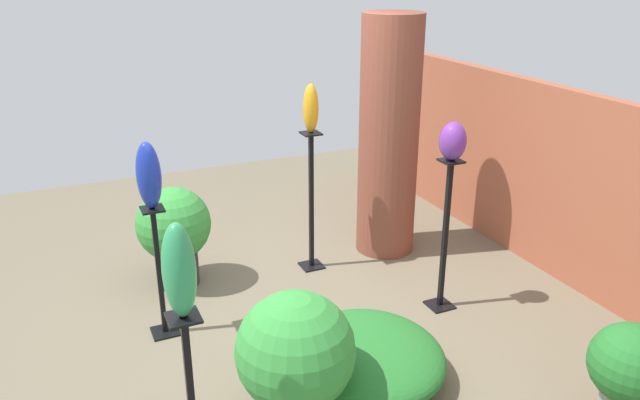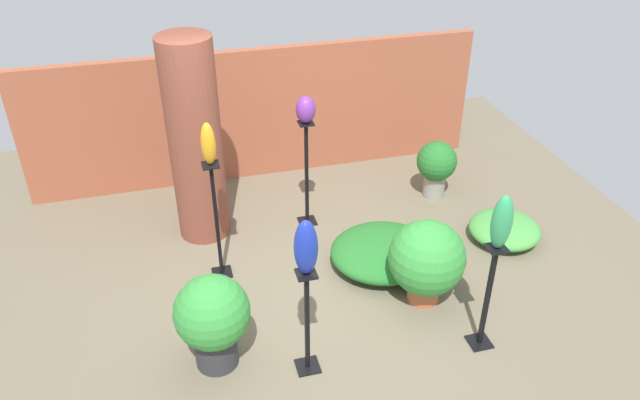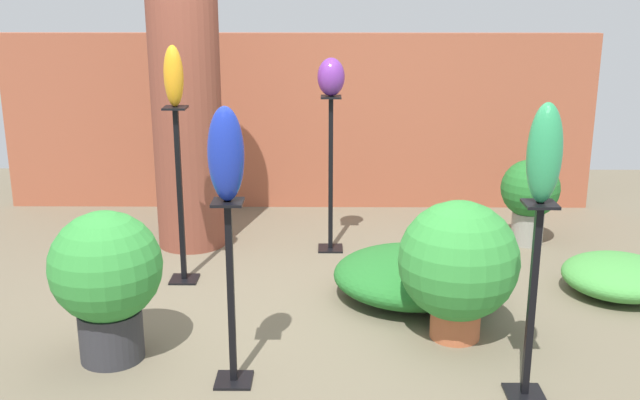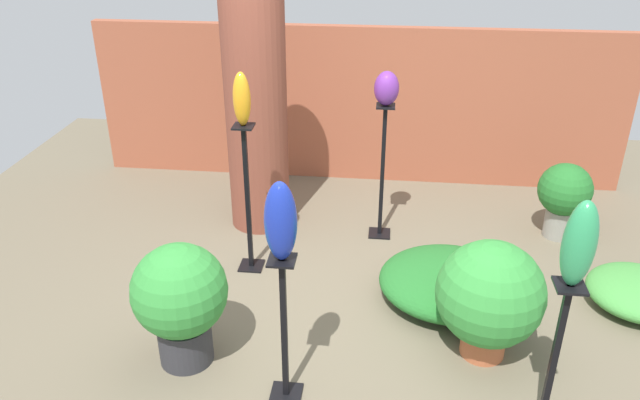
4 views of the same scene
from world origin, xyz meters
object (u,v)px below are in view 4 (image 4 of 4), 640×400
at_px(pedestal_jade, 552,369).
at_px(pedestal_violet, 382,178).
at_px(art_vase_violet, 387,88).
at_px(art_vase_amber, 242,99).
at_px(pedestal_cobalt, 284,337).
at_px(brick_pillar, 256,111).
at_px(art_vase_cobalt, 281,222).
at_px(potted_plant_mid_right, 490,296).
at_px(art_vase_jade, 579,244).
at_px(potted_plant_front_right, 180,298).
at_px(potted_plant_mid_left, 564,194).
at_px(pedestal_amber, 248,206).

bearing_deg(pedestal_jade, pedestal_violet, 114.15).
height_order(pedestal_violet, art_vase_violet, art_vase_violet).
relative_size(pedestal_jade, art_vase_amber, 2.53).
height_order(pedestal_jade, pedestal_cobalt, pedestal_jade).
distance_m(brick_pillar, pedestal_cobalt, 2.44).
bearing_deg(art_vase_violet, art_vase_cobalt, -104.08).
bearing_deg(potted_plant_mid_right, pedestal_cobalt, -156.76).
height_order(pedestal_cobalt, art_vase_jade, art_vase_jade).
distance_m(potted_plant_front_right, potted_plant_mid_left, 3.56).
distance_m(brick_pillar, potted_plant_mid_right, 2.64).
distance_m(brick_pillar, art_vase_cobalt, 2.36).
relative_size(pedestal_violet, art_vase_amber, 3.01).
bearing_deg(potted_plant_mid_left, pedestal_cobalt, -133.47).
relative_size(pedestal_violet, potted_plant_front_right, 1.43).
bearing_deg(pedestal_cobalt, art_vase_violet, 75.92).
height_order(art_vase_jade, potted_plant_front_right, art_vase_jade).
relative_size(pedestal_amber, art_vase_violet, 4.36).
xyz_separation_m(brick_pillar, art_vase_violet, (1.15, -0.13, 0.29)).
bearing_deg(pedestal_amber, potted_plant_mid_left, 17.22).
distance_m(brick_pillar, art_vase_jade, 3.24).
bearing_deg(pedestal_amber, pedestal_jade, -37.13).
bearing_deg(brick_pillar, potted_plant_mid_right, -41.94).
bearing_deg(art_vase_cobalt, brick_pillar, 105.15).
relative_size(pedestal_cobalt, art_vase_jade, 2.08).
height_order(brick_pillar, potted_plant_mid_right, brick_pillar).
bearing_deg(potted_plant_front_right, art_vase_cobalt, -19.81).
height_order(art_vase_jade, potted_plant_mid_right, art_vase_jade).
height_order(pedestal_violet, potted_plant_mid_right, pedestal_violet).
bearing_deg(pedestal_amber, brick_pillar, 95.32).
distance_m(pedestal_violet, art_vase_cobalt, 2.31).
xyz_separation_m(potted_plant_front_right, potted_plant_mid_right, (2.03, 0.29, -0.03)).
bearing_deg(art_vase_violet, pedestal_cobalt, -104.08).
height_order(brick_pillar, pedestal_jade, brick_pillar).
bearing_deg(art_vase_cobalt, art_vase_jade, -4.63).
bearing_deg(brick_pillar, pedestal_amber, -84.68).
bearing_deg(art_vase_jade, pedestal_violet, 114.15).
bearing_deg(art_vase_jade, art_vase_amber, 142.87).
xyz_separation_m(art_vase_jade, potted_plant_mid_right, (-0.26, 0.68, -0.82)).
bearing_deg(potted_plant_front_right, pedestal_amber, 80.69).
relative_size(pedestal_amber, potted_plant_mid_right, 1.48).
xyz_separation_m(art_vase_violet, art_vase_amber, (-1.08, -0.68, 0.08)).
bearing_deg(pedestal_cobalt, potted_plant_front_right, 160.19).
bearing_deg(art_vase_cobalt, art_vase_amber, 110.30).
bearing_deg(art_vase_jade, brick_pillar, 132.10).
height_order(brick_pillar, art_vase_violet, brick_pillar).
bearing_deg(art_vase_cobalt, pedestal_cobalt, -90.00).
bearing_deg(art_vase_violet, potted_plant_mid_left, 5.61).
xyz_separation_m(pedestal_jade, pedestal_violet, (-1.02, 2.26, 0.10)).
relative_size(art_vase_amber, potted_plant_front_right, 0.47).
distance_m(pedestal_cobalt, art_vase_cobalt, 0.80).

